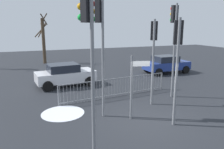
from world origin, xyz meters
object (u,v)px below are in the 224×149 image
(traffic_light_rear_left, at_px, (154,43))
(car_white_trailing, at_px, (65,74))
(bare_tree_centre, at_px, (43,39))
(traffic_light_rear_right, at_px, (174,30))
(traffic_light_foreground_left, at_px, (100,32))
(traffic_light_foreground_right, at_px, (177,48))
(traffic_light_mid_left, at_px, (88,35))
(car_blue_near, at_px, (166,64))
(direction_sign_post, at_px, (133,84))

(traffic_light_rear_left, distance_m, car_white_trailing, 6.61)
(car_white_trailing, relative_size, bare_tree_centre, 0.76)
(traffic_light_rear_right, height_order, traffic_light_foreground_left, traffic_light_rear_right)
(traffic_light_foreground_left, distance_m, traffic_light_rear_left, 3.05)
(traffic_light_foreground_right, distance_m, car_white_trailing, 8.41)
(traffic_light_foreground_right, relative_size, traffic_light_rear_left, 1.00)
(traffic_light_foreground_left, bearing_deg, car_white_trailing, 51.59)
(traffic_light_mid_left, xyz_separation_m, car_white_trailing, (0.66, 8.18, -2.88))
(traffic_light_foreground_left, xyz_separation_m, car_blue_near, (8.11, 6.57, -2.90))
(traffic_light_foreground_right, relative_size, traffic_light_foreground_left, 0.84)
(car_white_trailing, bearing_deg, traffic_light_foreground_right, -73.21)
(car_blue_near, distance_m, bare_tree_centre, 12.91)
(traffic_light_foreground_right, distance_m, car_blue_near, 10.38)
(traffic_light_rear_right, distance_m, traffic_light_foreground_left, 4.76)
(traffic_light_foreground_left, height_order, car_blue_near, traffic_light_foreground_left)
(traffic_light_foreground_right, distance_m, direction_sign_post, 2.27)
(traffic_light_foreground_right, distance_m, traffic_light_rear_left, 2.43)
(direction_sign_post, bearing_deg, traffic_light_foreground_left, 161.89)
(traffic_light_rear_left, relative_size, car_white_trailing, 1.07)
(traffic_light_mid_left, bearing_deg, traffic_light_rear_right, 1.02)
(bare_tree_centre, bearing_deg, traffic_light_foreground_right, -78.86)
(car_blue_near, bearing_deg, bare_tree_centre, 133.87)
(traffic_light_foreground_left, bearing_deg, bare_tree_centre, 49.65)
(traffic_light_mid_left, bearing_deg, direction_sign_post, 4.14)
(traffic_light_rear_left, distance_m, car_blue_near, 8.26)
(direction_sign_post, relative_size, bare_tree_centre, 0.53)
(car_blue_near, bearing_deg, traffic_light_foreground_right, -125.00)
(bare_tree_centre, bearing_deg, traffic_light_foreground_left, -86.53)
(traffic_light_rear_left, relative_size, direction_sign_post, 1.54)
(traffic_light_rear_right, height_order, bare_tree_centre, bare_tree_centre)
(traffic_light_mid_left, bearing_deg, car_blue_near, 12.65)
(traffic_light_foreground_left, xyz_separation_m, direction_sign_post, (1.15, -0.82, -2.12))
(traffic_light_foreground_right, xyz_separation_m, direction_sign_post, (-1.33, 1.01, -1.54))
(bare_tree_centre, bearing_deg, car_blue_near, -44.91)
(traffic_light_rear_left, height_order, bare_tree_centre, bare_tree_centre)
(traffic_light_mid_left, distance_m, bare_tree_centre, 18.15)
(traffic_light_rear_right, distance_m, traffic_light_foreground_right, 3.75)
(traffic_light_rear_left, bearing_deg, traffic_light_foreground_right, -72.10)
(traffic_light_rear_right, xyz_separation_m, traffic_light_mid_left, (-5.80, -3.72, -0.05))
(car_white_trailing, bearing_deg, direction_sign_post, -80.57)
(traffic_light_foreground_left, distance_m, car_white_trailing, 6.38)
(direction_sign_post, bearing_deg, bare_tree_centre, 114.70)
(car_blue_near, bearing_deg, traffic_light_rear_left, -131.85)
(traffic_light_rear_right, height_order, traffic_light_foreground_right, traffic_light_rear_right)
(traffic_light_foreground_right, relative_size, bare_tree_centre, 0.81)
(car_white_trailing, bearing_deg, traffic_light_foreground_left, -89.76)
(car_white_trailing, height_order, car_blue_near, same)
(bare_tree_centre, bearing_deg, traffic_light_mid_left, -90.80)
(bare_tree_centre, bearing_deg, car_white_trailing, -87.64)
(traffic_light_rear_right, distance_m, car_blue_near, 7.05)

